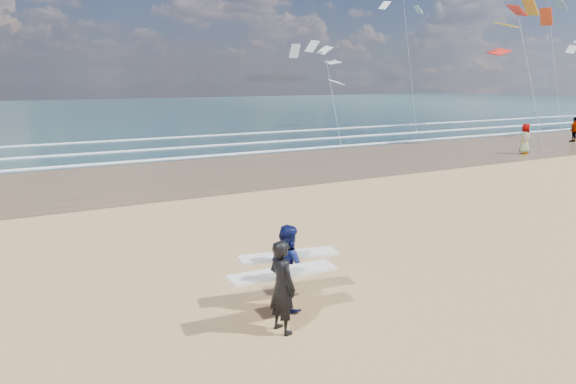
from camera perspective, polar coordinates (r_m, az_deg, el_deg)
wet_sand_strip at (r=35.28m, az=13.40°, el=4.28°), size 220.00×12.00×0.01m
ocean at (r=83.45m, az=-12.35°, el=8.91°), size 220.00×100.00×0.02m
foam_breakers at (r=43.25m, az=4.44°, el=6.11°), size 220.00×11.70×0.05m
surfer_near at (r=10.08m, az=-0.66°, el=-10.27°), size 2.23×1.06×1.87m
surfer_far at (r=11.10m, az=0.04°, el=-8.19°), size 2.26×1.27×1.84m
beachgoer_0 at (r=37.10m, az=24.86°, el=5.39°), size 1.15×1.04×1.98m
beachgoer_1 at (r=45.91m, az=29.22°, el=6.07°), size 1.14×0.50×1.91m
kite_0 at (r=41.39m, az=24.94°, el=13.43°), size 6.55×4.82×10.95m
kite_1 at (r=40.96m, az=4.74°, el=11.89°), size 5.45×4.70×8.12m
kite_2 at (r=57.91m, az=27.24°, el=15.26°), size 6.78×4.85×15.64m
kite_5 at (r=51.99m, az=13.25°, el=14.91°), size 4.99×4.65×13.95m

